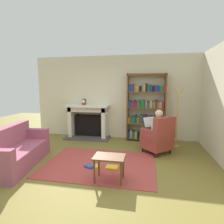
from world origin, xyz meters
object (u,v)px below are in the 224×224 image
bookshelf (146,110)px  floor_lamp (178,97)px  fireplace (88,120)px  armchair_reading (159,137)px  seated_reader (156,129)px  mantel_clock (84,102)px  sofa_floral (16,151)px  side_table (109,160)px

bookshelf → floor_lamp: bookshelf is taller
fireplace → armchair_reading: size_ratio=1.50×
seated_reader → mantel_clock: bearing=-64.8°
fireplace → mantel_clock: bearing=-133.5°
fireplace → sofa_floral: fireplace is taller
floor_lamp → mantel_clock: bearing=172.8°
fireplace → armchair_reading: bearing=-25.8°
side_table → floor_lamp: 2.85m
seated_reader → sofa_floral: size_ratio=0.64×
fireplace → bookshelf: 1.93m
fireplace → sofa_floral: bearing=-109.2°
sofa_floral → side_table: bearing=-105.5°
armchair_reading → sofa_floral: size_ratio=0.54×
side_table → fireplace: bearing=115.5°
sofa_floral → floor_lamp: floor_lamp is taller
armchair_reading → side_table: bearing=15.7°
side_table → floor_lamp: (1.48, 2.21, 1.03)m
bookshelf → armchair_reading: bookshelf is taller
bookshelf → floor_lamp: size_ratio=1.25×
bookshelf → side_table: (-0.62, -2.70, -0.60)m
seated_reader → side_table: seated_reader is taller
bookshelf → fireplace: bearing=-179.0°
mantel_clock → side_table: size_ratio=0.36×
mantel_clock → side_table: bearing=-62.0°
armchair_reading → mantel_clock: bearing=-66.0°
bookshelf → armchair_reading: 1.30m
mantel_clock → armchair_reading: bearing=-22.8°
mantel_clock → bookshelf: bookshelf is taller
sofa_floral → floor_lamp: (3.59, 1.96, 1.11)m
fireplace → floor_lamp: bearing=-9.5°
mantel_clock → armchair_reading: size_ratio=0.21×
mantel_clock → floor_lamp: (2.85, -0.36, 0.21)m
bookshelf → armchair_reading: bearing=-72.8°
side_table → mantel_clock: bearing=118.0°
fireplace → sofa_floral: 2.57m
mantel_clock → seated_reader: mantel_clock is taller
fireplace → bookshelf: bookshelf is taller
bookshelf → armchair_reading: size_ratio=2.16×
fireplace → seated_reader: seated_reader is taller
bookshelf → sofa_floral: 3.73m
floor_lamp → bookshelf: bearing=150.3°
bookshelf → sofa_floral: bearing=-138.1°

